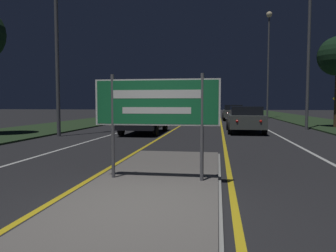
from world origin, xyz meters
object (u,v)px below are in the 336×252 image
streetlight_right_near (310,2)px  streetlight_right_far (269,47)px  highway_sign (156,106)px  streetlight_left_near (56,9)px  car_receding_0 (245,119)px  car_approaching_0 (145,119)px  car_receding_1 (233,112)px

streetlight_right_near → streetlight_right_far: streetlight_right_near is taller
highway_sign → streetlight_left_near: 11.70m
highway_sign → car_receding_0: 12.63m
streetlight_left_near → streetlight_right_far: 24.86m
streetlight_right_far → car_approaching_0: 22.03m
streetlight_left_near → streetlight_right_near: bearing=25.2°
car_receding_1 → highway_sign: bearing=-95.9°
streetlight_right_near → car_receding_0: (-3.89, -2.45, -6.91)m
streetlight_right_near → car_receding_0: bearing=-147.8°
streetlight_right_far → streetlight_right_near: bearing=-89.4°
highway_sign → car_approaching_0: 11.31m
streetlight_right_far → car_approaching_0: streetlight_right_far is taller
streetlight_left_near → streetlight_right_far: streetlight_right_far is taller
streetlight_left_near → highway_sign: bearing=-53.1°
streetlight_right_near → car_receding_0: 8.30m
streetlight_right_near → car_receding_1: streetlight_right_near is taller
car_receding_0 → car_approaching_0: bearing=-165.9°
streetlight_left_near → car_approaching_0: streetlight_left_near is taller
highway_sign → streetlight_right_near: streetlight_right_near is taller
streetlight_right_near → streetlight_right_far: 15.05m
streetlight_left_near → car_receding_0: streetlight_left_near is taller
highway_sign → car_approaching_0: size_ratio=0.51×
highway_sign → streetlight_right_far: (6.41, 29.82, 6.03)m
streetlight_left_near → car_receding_1: 19.78m
streetlight_left_near → car_receding_1: size_ratio=2.23×
streetlight_left_near → car_receding_1: (9.09, 16.74, -5.31)m
streetlight_right_near → streetlight_right_far: size_ratio=1.02×
car_receding_0 → car_approaching_0: (-5.39, -1.36, 0.01)m
streetlight_left_near → streetlight_right_far: bearing=58.7°
car_receding_0 → car_receding_1: car_receding_1 is taller
streetlight_right_near → car_receding_1: bearing=110.6°
highway_sign → car_approaching_0: highway_sign is taller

